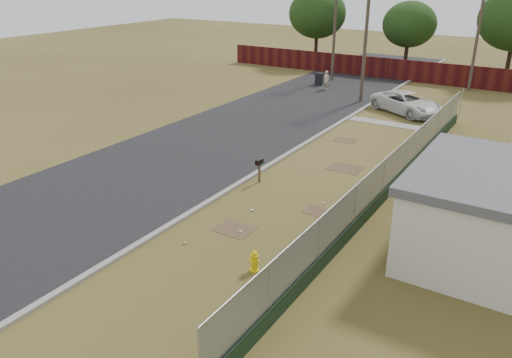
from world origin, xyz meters
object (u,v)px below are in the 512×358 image
Objects in this scene: pedestrian at (326,80)px; trash_bin at (319,79)px; pickup_truck at (407,103)px; fire_hydrant at (254,261)px; mailbox at (259,164)px.

pedestrian reaches higher than trash_bin.
trash_bin is (-8.82, 4.94, -0.19)m from pickup_truck.
pickup_truck reaches higher than fire_hydrant.
mailbox is 0.74× the size of pedestrian.
mailbox is at bearing 113.89° from pedestrian.
fire_hydrant is at bearing -147.86° from pickup_truck.
fire_hydrant is 0.69× the size of mailbox.
pedestrian is 1.52× the size of trash_bin.
fire_hydrant is 28.45m from trash_bin.
trash_bin is at bearing 111.37° from fire_hydrant.
trash_bin is at bearing 108.22° from mailbox.
pickup_truck is 5.08× the size of trash_bin.
mailbox is 19.69m from pedestrian.
fire_hydrant is 0.77× the size of trash_bin.
trash_bin is at bearing -38.57° from pedestrian.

